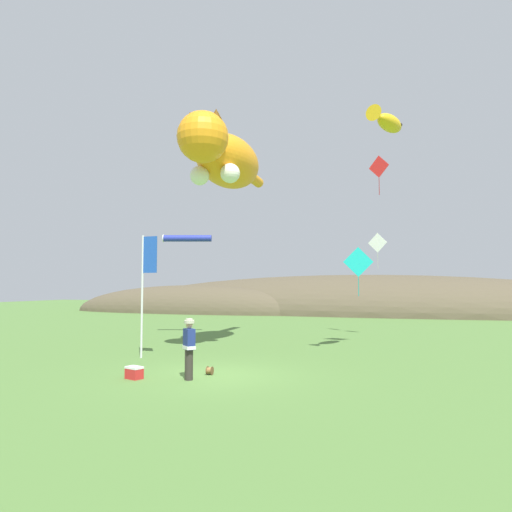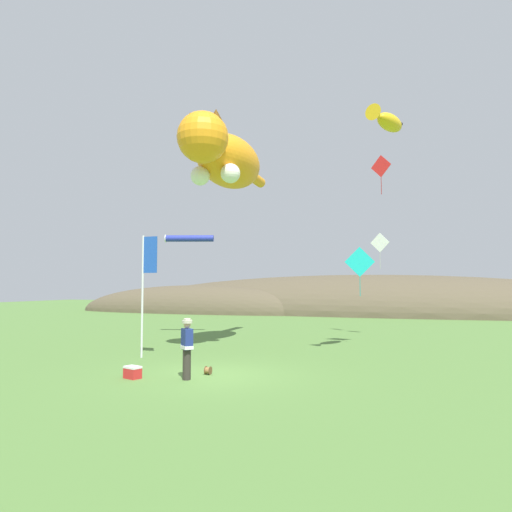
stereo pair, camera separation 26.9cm
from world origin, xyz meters
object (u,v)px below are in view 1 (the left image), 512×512
at_px(kite_giant_cat, 224,159).
at_px(kite_tube_streamer, 187,238).
at_px(kite_diamond_white, 378,243).
at_px(kite_diamond_teal, 358,262).
at_px(picnic_cooler, 134,373).
at_px(festival_banner_pole, 146,277).
at_px(kite_spool, 210,371).
at_px(festival_attendant, 189,347).
at_px(kite_diamond_red, 379,167).
at_px(kite_fish_windsock, 387,121).

xyz_separation_m(kite_giant_cat, kite_tube_streamer, (-4.14, 4.44, -2.95)).
bearing_deg(kite_diamond_white, kite_diamond_teal, -99.83).
distance_m(picnic_cooler, kite_tube_streamer, 12.79).
height_order(picnic_cooler, festival_banner_pole, festival_banner_pole).
xyz_separation_m(kite_spool, kite_diamond_teal, (3.54, 8.69, 3.71)).
distance_m(festival_attendant, kite_diamond_red, 15.26).
height_order(kite_giant_cat, kite_fish_windsock, kite_giant_cat).
distance_m(kite_spool, kite_fish_windsock, 11.01).
relative_size(kite_giant_cat, kite_diamond_white, 4.49).
xyz_separation_m(festival_attendant, kite_fish_windsock, (5.40, 5.22, 7.89)).
bearing_deg(festival_attendant, kite_tube_streamer, 118.45).
relative_size(kite_diamond_teal, kite_diamond_white, 1.17).
height_order(festival_banner_pole, kite_diamond_teal, festival_banner_pole).
bearing_deg(kite_spool, kite_giant_cat, 109.30).
height_order(picnic_cooler, kite_tube_streamer, kite_tube_streamer).
distance_m(kite_spool, picnic_cooler, 2.25).
bearing_deg(picnic_cooler, kite_fish_windsock, 38.66).
height_order(kite_spool, kite_diamond_white, kite_diamond_white).
relative_size(kite_diamond_teal, kite_diamond_red, 1.11).
relative_size(kite_giant_cat, kite_diamond_red, 4.24).
bearing_deg(kite_diamond_teal, kite_giant_cat, -146.84).
bearing_deg(kite_spool, kite_fish_windsock, 39.78).
distance_m(kite_fish_windsock, kite_diamond_teal, 6.86).
height_order(kite_tube_streamer, kite_diamond_teal, kite_tube_streamer).
distance_m(picnic_cooler, kite_fish_windsock, 12.47).
relative_size(festival_banner_pole, kite_giant_cat, 0.53).
bearing_deg(kite_diamond_white, picnic_cooler, -113.81).
distance_m(picnic_cooler, kite_diamond_red, 16.51).
distance_m(kite_tube_streamer, kite_diamond_white, 10.47).
bearing_deg(kite_diamond_red, festival_attendant, -110.74).
height_order(kite_giant_cat, kite_diamond_white, kite_giant_cat).
height_order(kite_spool, festival_banner_pole, festival_banner_pole).
relative_size(kite_spool, kite_diamond_white, 0.13).
relative_size(kite_tube_streamer, kite_diamond_teal, 1.17).
xyz_separation_m(picnic_cooler, kite_giant_cat, (0.02, 6.50, 8.14)).
bearing_deg(kite_tube_streamer, kite_giant_cat, -47.00).
bearing_deg(kite_diamond_white, festival_attendant, -108.42).
height_order(kite_tube_streamer, kite_diamond_red, kite_diamond_red).
bearing_deg(kite_diamond_white, kite_spool, -108.70).
bearing_deg(festival_attendant, kite_diamond_red, 69.26).
bearing_deg(kite_fish_windsock, kite_diamond_red, 96.54).
bearing_deg(kite_tube_streamer, picnic_cooler, -69.34).
xyz_separation_m(festival_attendant, kite_diamond_white, (4.40, 13.21, 4.07)).
bearing_deg(kite_diamond_white, festival_banner_pole, -127.75).
relative_size(festival_attendant, picnic_cooler, 3.15).
relative_size(kite_spool, kite_diamond_teal, 0.11).
bearing_deg(kite_spool, kite_diamond_red, 68.78).
height_order(picnic_cooler, kite_diamond_teal, kite_diamond_teal).
height_order(kite_spool, kite_diamond_red, kite_diamond_red).
relative_size(picnic_cooler, kite_tube_streamer, 0.21).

